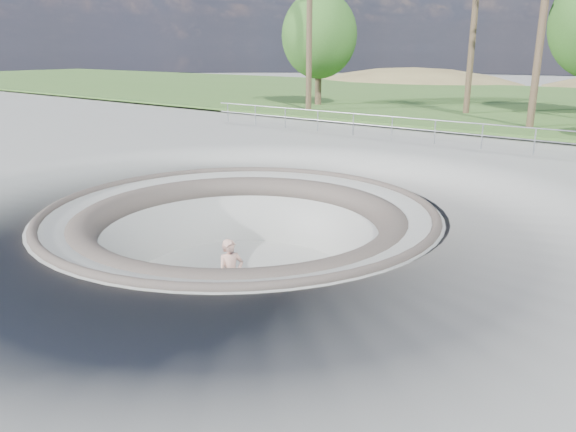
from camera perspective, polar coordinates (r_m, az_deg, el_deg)
The scene contains 7 objects.
ground at distance 14.69m, azimuth -4.88°, elevation 0.64°, with size 180.00×180.00×0.00m, color gray.
skate_bowl at distance 15.30m, azimuth -4.71°, elevation -5.96°, with size 14.00×14.00×4.10m.
grass_strip at distance 45.50m, azimuth 26.15°, elevation 10.20°, with size 180.00×36.00×0.12m.
safety_railing at distance 24.54m, azimuth 14.69°, elevation 8.29°, with size 25.00×0.06×1.03m.
skateboard at distance 13.35m, azimuth -5.70°, elevation -9.52°, with size 0.84×0.45×0.08m.
skater at distance 12.99m, azimuth -5.81°, elevation -6.03°, with size 0.63×0.41×1.73m, color tan.
bushy_tree_left at distance 39.79m, azimuth 3.17°, elevation 17.83°, with size 5.24×4.77×7.56m.
Camera 1 is at (9.67, -10.30, 4.05)m, focal length 35.00 mm.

